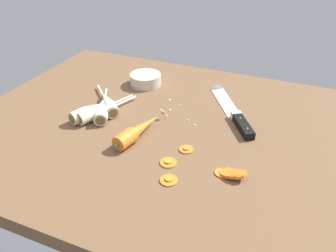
{
  "coord_description": "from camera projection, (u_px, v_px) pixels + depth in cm",
  "views": [
    {
      "loc": [
        31.66,
        -77.07,
        53.05
      ],
      "look_at": [
        0.0,
        -2.0,
        1.5
      ],
      "focal_mm": 36.64,
      "sensor_mm": 36.0,
      "label": 1
    }
  ],
  "objects": [
    {
      "name": "mince_crumbs",
      "position": [
        173.0,
        110.0,
        1.06
      ],
      "size": [
        13.45,
        12.09,
        0.89
      ],
      "color": "beige",
      "rests_on": "ground_plane"
    },
    {
      "name": "parsnip_mid_left",
      "position": [
        107.0,
        103.0,
        1.07
      ],
      "size": [
        17.29,
        17.62,
        4.0
      ],
      "color": "beige",
      "rests_on": "ground_plane"
    },
    {
      "name": "carrot_slice_stray_near",
      "position": [
        186.0,
        149.0,
        0.89
      ],
      "size": [
        3.75,
        3.75,
        0.7
      ],
      "color": "orange",
      "rests_on": "ground_plane"
    },
    {
      "name": "parsnip_mid_right",
      "position": [
        99.0,
        111.0,
        1.03
      ],
      "size": [
        9.8,
        21.54,
        4.0
      ],
      "color": "beige",
      "rests_on": "ground_plane"
    },
    {
      "name": "carrot_slice_stray_far",
      "position": [
        168.0,
        162.0,
        0.84
      ],
      "size": [
        4.19,
        4.19,
        0.7
      ],
      "color": "orange",
      "rests_on": "ground_plane"
    },
    {
      "name": "prep_bowl",
      "position": [
        145.0,
        79.0,
        1.22
      ],
      "size": [
        11.0,
        11.0,
        4.0
      ],
      "color": "beige",
      "rests_on": "ground_plane"
    },
    {
      "name": "chefs_knife",
      "position": [
        230.0,
        107.0,
        1.07
      ],
      "size": [
        21.36,
        31.16,
        4.18
      ],
      "color": "silver",
      "rests_on": "ground_plane"
    },
    {
      "name": "carrot_slice_stack",
      "position": [
        230.0,
        173.0,
        0.8
      ],
      "size": [
        7.58,
        3.83,
        2.64
      ],
      "color": "orange",
      "rests_on": "ground_plane"
    },
    {
      "name": "ground_plane",
      "position": [
        171.0,
        133.0,
        1.0
      ],
      "size": [
        120.0,
        90.0,
        4.0
      ],
      "primitive_type": "cube",
      "color": "brown"
    },
    {
      "name": "parsnip_back",
      "position": [
        102.0,
        108.0,
        1.04
      ],
      "size": [
        12.4,
        21.0,
        4.0
      ],
      "color": "beige",
      "rests_on": "ground_plane"
    },
    {
      "name": "carrot_slice_stray_mid",
      "position": [
        169.0,
        180.0,
        0.79
      ],
      "size": [
        4.2,
        4.2,
        0.7
      ],
      "color": "orange",
      "rests_on": "ground_plane"
    },
    {
      "name": "whole_carrot",
      "position": [
        137.0,
        131.0,
        0.93
      ],
      "size": [
        7.68,
        21.33,
        4.2
      ],
      "color": "orange",
      "rests_on": "ground_plane"
    },
    {
      "name": "parsnip_front",
      "position": [
        93.0,
        110.0,
        1.03
      ],
      "size": [
        10.28,
        22.39,
        4.0
      ],
      "color": "beige",
      "rests_on": "ground_plane"
    }
  ]
}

